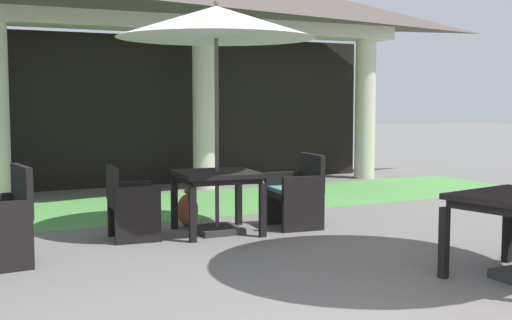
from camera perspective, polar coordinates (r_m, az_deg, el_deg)
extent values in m
cylinder|color=beige|center=(11.62, -4.35, 4.08)|extent=(0.39, 0.39, 2.63)
cylinder|color=beige|center=(13.24, 9.09, 4.16)|extent=(0.39, 0.39, 2.63)
cube|color=beige|center=(11.16, -12.46, 11.31)|extent=(10.75, 0.70, 0.24)
cube|color=black|center=(11.97, -13.39, 3.99)|extent=(10.55, 0.16, 2.63)
cube|color=#519347|center=(9.72, -9.89, -3.95)|extent=(12.95, 2.45, 0.01)
cube|color=black|center=(6.06, 15.41, -6.68)|extent=(0.08, 0.08, 0.61)
cube|color=black|center=(6.83, 20.24, -5.49)|extent=(0.08, 0.08, 0.61)
cube|color=black|center=(7.75, -3.27, -1.15)|extent=(0.95, 0.95, 0.05)
cube|color=black|center=(7.76, -3.27, -1.55)|extent=(0.88, 0.88, 0.06)
cube|color=black|center=(7.31, -5.30, -4.57)|extent=(0.08, 0.08, 0.59)
cube|color=black|center=(7.56, 0.56, -4.22)|extent=(0.08, 0.08, 0.59)
cube|color=black|center=(8.07, -6.83, -3.66)|extent=(0.08, 0.08, 0.59)
cube|color=black|center=(8.30, -1.46, -3.38)|extent=(0.08, 0.08, 0.59)
cube|color=#2D2D2D|center=(7.85, -3.25, -5.83)|extent=(0.50, 0.50, 0.07)
cylinder|color=#4C4742|center=(7.71, -3.29, 2.47)|extent=(0.05, 0.05, 2.34)
cone|color=white|center=(7.75, -3.34, 11.40)|extent=(2.23, 2.23, 0.36)
sphere|color=#4C4742|center=(7.78, -3.35, 12.93)|extent=(0.06, 0.06, 0.06)
cube|color=black|center=(8.12, 3.17, -2.89)|extent=(0.57, 0.63, 0.07)
cube|color=teal|center=(8.12, 3.17, -2.47)|extent=(0.53, 0.58, 0.05)
cube|color=black|center=(8.19, 4.70, -1.03)|extent=(0.12, 0.59, 0.44)
cube|color=black|center=(7.89, 3.97, -3.68)|extent=(0.52, 0.11, 0.64)
cube|color=black|center=(8.38, 2.40, -3.15)|extent=(0.52, 0.11, 0.64)
cube|color=black|center=(7.83, 2.41, -4.78)|extent=(0.06, 0.06, 0.36)
cube|color=black|center=(8.31, 0.96, -4.20)|extent=(0.06, 0.06, 0.36)
cube|color=black|center=(8.02, 5.44, -4.56)|extent=(0.06, 0.06, 0.36)
cube|color=black|center=(8.49, 3.85, -4.01)|extent=(0.06, 0.06, 0.36)
cube|color=black|center=(7.56, -10.18, -3.62)|extent=(0.54, 0.57, 0.07)
cube|color=teal|center=(7.55, -10.19, -3.16)|extent=(0.49, 0.52, 0.05)
cube|color=black|center=(7.49, -11.88, -1.98)|extent=(0.11, 0.53, 0.38)
cube|color=black|center=(7.81, -10.50, -3.98)|extent=(0.49, 0.11, 0.60)
cube|color=black|center=(7.34, -9.82, -4.55)|extent=(0.49, 0.11, 0.60)
cube|color=black|center=(7.86, -8.93, -4.82)|extent=(0.06, 0.06, 0.35)
cube|color=black|center=(7.41, -8.18, -5.42)|extent=(0.06, 0.06, 0.35)
cube|color=black|center=(7.78, -12.04, -4.97)|extent=(0.06, 0.06, 0.35)
cube|color=black|center=(7.33, -11.47, -5.58)|extent=(0.06, 0.06, 0.35)
cube|color=black|center=(6.67, -18.94, -2.45)|extent=(0.12, 0.60, 0.47)
cube|color=black|center=(6.40, -20.58, -6.10)|extent=(0.57, 0.12, 0.63)
cube|color=black|center=(6.49, -18.32, -7.05)|extent=(0.06, 0.06, 0.37)
cube|color=black|center=(7.01, -19.41, -6.18)|extent=(0.06, 0.06, 0.37)
ellipsoid|color=#9E5633|center=(8.23, -5.72, -4.19)|extent=(0.25, 0.25, 0.39)
sphere|color=#9E5633|center=(8.20, -5.74, -2.57)|extent=(0.08, 0.08, 0.08)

